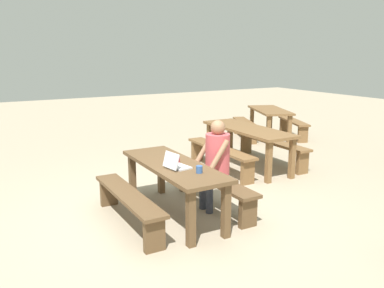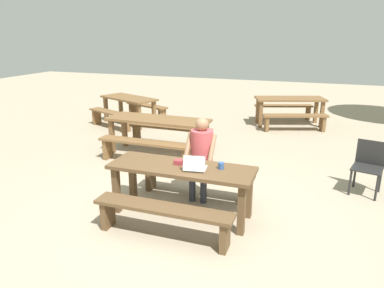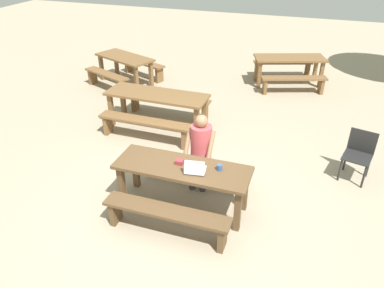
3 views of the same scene
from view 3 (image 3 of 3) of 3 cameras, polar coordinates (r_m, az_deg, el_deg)
ground_plane at (r=5.83m, az=-1.41°, el=-9.44°), size 30.00×30.00×0.00m
picnic_table_front at (r=5.46m, az=-1.49°, el=-4.45°), size 2.00×0.68×0.73m
bench_near at (r=5.16m, az=-3.97°, el=-10.96°), size 1.79×0.30×0.43m
bench_far at (r=6.13m, az=0.64°, el=-3.42°), size 1.79×0.30×0.43m
laptop at (r=5.25m, az=0.49°, el=-3.81°), size 0.32×0.31×0.22m
small_pouch at (r=5.43m, az=-1.92°, el=-2.76°), size 0.11×0.10×0.07m
coffee_mug at (r=5.30m, az=4.25°, el=-3.60°), size 0.08×0.08×0.09m
person_seated at (r=5.86m, az=1.32°, el=-0.31°), size 0.45×0.43×1.27m
plastic_chair at (r=6.81m, az=24.22°, el=-1.37°), size 0.53×0.53×0.83m
picnic_table_mid at (r=7.79m, az=-5.43°, el=6.93°), size 2.14×0.75×0.77m
bench_mid_south at (r=7.42m, az=-7.28°, el=2.96°), size 1.92×0.33×0.46m
bench_mid_north at (r=8.42m, az=-3.59°, el=6.58°), size 1.92×0.33×0.46m
picnic_table_rear at (r=10.47m, az=14.75°, el=12.14°), size 1.97×1.28×0.76m
bench_rear_south at (r=9.98m, az=15.36°, el=9.28°), size 1.66×0.83×0.44m
bench_rear_north at (r=11.16m, az=13.77°, el=11.68°), size 1.66×0.83×0.44m
picnic_table_distant at (r=10.40m, az=-10.29°, el=12.43°), size 1.81×1.30×0.75m
bench_distant_south at (r=10.12m, az=-12.96°, el=9.91°), size 1.49×0.84×0.45m
bench_distant_north at (r=10.88m, az=-7.51°, el=11.84°), size 1.49×0.84×0.45m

